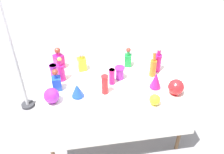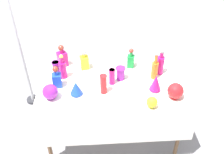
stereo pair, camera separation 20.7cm
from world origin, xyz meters
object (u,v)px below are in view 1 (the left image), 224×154
at_px(slender_vase_0, 105,84).
at_px(fluted_vase_0, 156,80).
at_px(tall_bottle_1, 153,66).
at_px(square_decanter_0, 59,60).
at_px(tall_bottle_2, 158,61).
at_px(round_bowl_2, 155,100).
at_px(cardboard_box_behind_right, 95,81).
at_px(fluted_vase_1, 77,90).
at_px(slender_vase_2, 54,70).
at_px(round_bowl_0, 52,96).
at_px(square_decanter_1, 82,62).
at_px(square_decanter_2, 128,59).
at_px(round_bowl_1, 176,87).
at_px(slender_vase_1, 112,76).
at_px(cardboard_box_behind_left, 120,73).
at_px(slender_vase_3, 120,72).
at_px(canopy_pole, 13,54).
at_px(square_decanter_3, 56,82).
at_px(tall_bottle_0, 61,71).

relative_size(slender_vase_0, fluted_vase_0, 1.17).
relative_size(tall_bottle_1, square_decanter_0, 1.24).
distance_m(tall_bottle_2, round_bowl_2, 0.60).
relative_size(round_bowl_2, cardboard_box_behind_right, 0.22).
height_order(square_decanter_0, fluted_vase_1, square_decanter_0).
xyz_separation_m(tall_bottle_2, slender_vase_2, (-1.22, 0.08, -0.05)).
bearing_deg(cardboard_box_behind_right, round_bowl_0, -116.31).
bearing_deg(round_bowl_0, square_decanter_1, 57.39).
xyz_separation_m(square_decanter_2, round_bowl_1, (0.39, -0.59, -0.01)).
xyz_separation_m(square_decanter_1, square_decanter_2, (0.56, -0.01, -0.00)).
distance_m(tall_bottle_2, slender_vase_1, 0.60).
bearing_deg(tall_bottle_2, fluted_vase_1, -161.80).
relative_size(tall_bottle_1, slender_vase_2, 2.34).
height_order(slender_vase_0, fluted_vase_1, slender_vase_0).
distance_m(cardboard_box_behind_left, cardboard_box_behind_right, 0.43).
bearing_deg(slender_vase_3, square_decanter_0, 155.06).
xyz_separation_m(square_decanter_1, canopy_pole, (-0.82, 0.29, 0.03)).
bearing_deg(tall_bottle_2, round_bowl_1, -81.34).
distance_m(slender_vase_0, fluted_vase_0, 0.56).
distance_m(slender_vase_1, round_bowl_0, 0.68).
distance_m(square_decanter_2, fluted_vase_1, 0.80).
height_order(square_decanter_0, square_decanter_2, square_decanter_0).
bearing_deg(slender_vase_2, cardboard_box_behind_right, 50.01).
relative_size(round_bowl_0, round_bowl_2, 1.39).
bearing_deg(round_bowl_0, round_bowl_1, -3.16).
bearing_deg(cardboard_box_behind_left, tall_bottle_1, -77.81).
height_order(tall_bottle_1, cardboard_box_behind_right, tall_bottle_1).
bearing_deg(slender_vase_1, cardboard_box_behind_right, 97.61).
distance_m(square_decanter_0, slender_vase_2, 0.17).
relative_size(slender_vase_0, canopy_pole, 0.10).
xyz_separation_m(slender_vase_1, cardboard_box_behind_left, (0.30, 0.99, -0.72)).
bearing_deg(fluted_vase_0, round_bowl_1, -36.72).
distance_m(slender_vase_1, round_bowl_1, 0.70).
height_order(round_bowl_0, round_bowl_2, round_bowl_0).
xyz_separation_m(cardboard_box_behind_right, canopy_pole, (-1.01, -0.26, 0.76)).
height_order(tall_bottle_2, slender_vase_0, tall_bottle_2).
height_order(round_bowl_0, cardboard_box_behind_right, round_bowl_0).
bearing_deg(fluted_vase_0, fluted_vase_1, -179.14).
distance_m(square_decanter_1, cardboard_box_behind_left, 1.15).
xyz_separation_m(slender_vase_1, fluted_vase_0, (0.46, -0.14, -0.00)).
bearing_deg(slender_vase_1, tall_bottle_1, 8.74).
xyz_separation_m(tall_bottle_1, square_decanter_3, (-1.10, -0.08, -0.03)).
xyz_separation_m(slender_vase_1, canopy_pole, (-1.13, 0.61, 0.03)).
bearing_deg(square_decanter_1, square_decanter_3, -131.61).
relative_size(square_decanter_1, slender_vase_1, 1.33).
relative_size(tall_bottle_0, fluted_vase_0, 1.57).
relative_size(slender_vase_2, round_bowl_1, 0.86).
xyz_separation_m(tall_bottle_0, square_decanter_3, (-0.05, -0.16, -0.01)).
bearing_deg(tall_bottle_1, square_decanter_3, -175.84).
distance_m(fluted_vase_1, cardboard_box_behind_right, 1.28).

